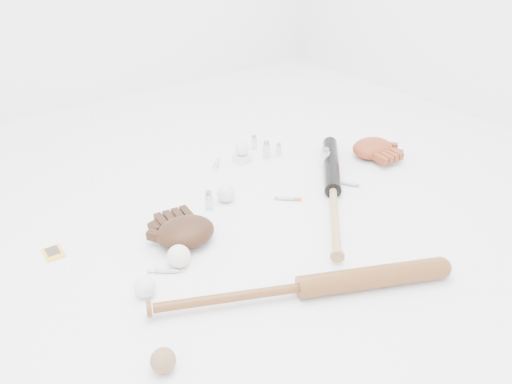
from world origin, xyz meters
TOP-DOWN VIEW (x-y plane):
  - bat_dark at (0.30, -0.09)m, footprint 0.65×0.72m
  - bat_wood at (-0.17, -0.45)m, footprint 0.89×0.46m
  - glove_dark at (-0.31, -0.01)m, footprint 0.26×0.26m
  - glove_tan at (0.70, 0.07)m, footprint 0.24×0.24m
  - trading_card at (-0.70, 0.19)m, footprint 0.06×0.08m
  - pedestal at (0.19, 0.37)m, footprint 0.07×0.07m
  - baseball_on_pedestal at (0.19, 0.37)m, footprint 0.06×0.06m
  - baseball_left at (-0.54, -0.17)m, footprint 0.07×0.07m
  - baseball_upper at (-0.05, 0.13)m, footprint 0.07×0.07m
  - baseball_mid at (-0.39, -0.11)m, footprint 0.08×0.08m
  - baseball_aged at (-0.62, -0.45)m, footprint 0.06×0.06m
  - syringe_0 at (-0.44, -0.12)m, footprint 0.12×0.10m
  - syringe_1 at (0.14, 0.00)m, footprint 0.12×0.11m
  - syringe_2 at (0.08, 0.41)m, footprint 0.12×0.13m
  - syringe_3 at (0.42, -0.06)m, footprint 0.10×0.14m
  - vial_0 at (0.31, 0.45)m, footprint 0.03×0.03m
  - vial_1 at (0.36, 0.32)m, footprint 0.02×0.02m
  - vial_2 at (0.30, 0.34)m, footprint 0.03×0.03m
  - vial_3 at (0.45, 0.11)m, footprint 0.04×0.04m
  - vial_4 at (-0.14, 0.13)m, footprint 0.03×0.03m

SIDE VIEW (x-z plane):
  - trading_card at x=-0.70m, z-range 0.00..0.00m
  - syringe_0 at x=-0.44m, z-range 0.00..0.02m
  - syringe_1 at x=0.14m, z-range 0.00..0.02m
  - syringe_3 at x=0.42m, z-range 0.00..0.02m
  - syringe_2 at x=0.08m, z-range 0.00..0.02m
  - pedestal at x=0.19m, z-range 0.00..0.03m
  - vial_1 at x=0.36m, z-range 0.00..0.06m
  - baseball_aged at x=-0.62m, z-range 0.00..0.06m
  - baseball_left at x=-0.54m, z-range 0.00..0.07m
  - bat_dark at x=0.30m, z-range 0.00..0.07m
  - vial_0 at x=0.31m, z-range 0.00..0.07m
  - bat_wood at x=-0.17m, z-range 0.00..0.07m
  - baseball_upper at x=-0.05m, z-range 0.00..0.07m
  - baseball_mid at x=-0.39m, z-range 0.00..0.08m
  - vial_4 at x=-0.14m, z-range 0.00..0.08m
  - vial_2 at x=0.30m, z-range 0.00..0.08m
  - glove_tan at x=0.70m, z-range 0.00..0.08m
  - glove_dark at x=-0.31m, z-range 0.00..0.09m
  - vial_3 at x=0.45m, z-range 0.00..0.09m
  - baseball_on_pedestal at x=0.19m, z-range 0.03..0.10m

